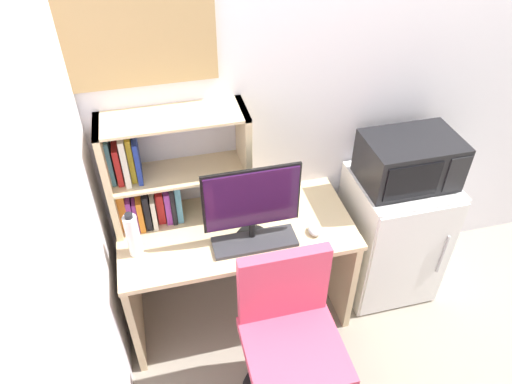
{
  "coord_description": "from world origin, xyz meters",
  "views": [
    {
      "loc": [
        -1.27,
        -2.09,
        2.48
      ],
      "look_at": [
        -0.83,
        -0.32,
        0.97
      ],
      "focal_mm": 33.61,
      "sensor_mm": 36.0,
      "label": 1
    }
  ],
  "objects": [
    {
      "name": "wall_back",
      "position": [
        0.4,
        0.02,
        1.3
      ],
      "size": [
        6.4,
        0.04,
        2.6
      ],
      "primitive_type": "cube",
      "color": "silver",
      "rests_on": "ground_plane"
    },
    {
      "name": "desk",
      "position": [
        -0.93,
        -0.3,
        0.5
      ],
      "size": [
        1.24,
        0.59,
        0.72
      ],
      "color": "beige",
      "rests_on": "ground_plane"
    },
    {
      "name": "hutch_bookshelf",
      "position": [
        -1.29,
        -0.11,
        1.0
      ],
      "size": [
        0.71,
        0.25,
        0.62
      ],
      "color": "beige",
      "rests_on": "desk"
    },
    {
      "name": "monitor",
      "position": [
        -0.87,
        -0.39,
        0.97
      ],
      "size": [
        0.49,
        0.17,
        0.44
      ],
      "color": "black",
      "rests_on": "desk"
    },
    {
      "name": "keyboard",
      "position": [
        -0.86,
        -0.43,
        0.73
      ],
      "size": [
        0.43,
        0.15,
        0.02
      ],
      "primitive_type": "cube",
      "color": "#333338",
      "rests_on": "desk"
    },
    {
      "name": "computer_mouse",
      "position": [
        -0.54,
        -0.43,
        0.74
      ],
      "size": [
        0.07,
        0.09,
        0.04
      ],
      "primitive_type": "ellipsoid",
      "color": "silver",
      "rests_on": "desk"
    },
    {
      "name": "water_bottle",
      "position": [
        -1.45,
        -0.35,
        0.84
      ],
      "size": [
        0.07,
        0.07,
        0.26
      ],
      "color": "silver",
      "rests_on": "desk"
    },
    {
      "name": "mini_fridge",
      "position": [
        0.03,
        -0.27,
        0.42
      ],
      "size": [
        0.53,
        0.52,
        0.84
      ],
      "color": "white",
      "rests_on": "ground_plane"
    },
    {
      "name": "microwave",
      "position": [
        0.03,
        -0.27,
        0.97
      ],
      "size": [
        0.5,
        0.35,
        0.27
      ],
      "color": "black",
      "rests_on": "mini_fridge"
    },
    {
      "name": "desk_chair",
      "position": [
        -0.79,
        -0.86,
        0.4
      ],
      "size": [
        0.53,
        0.53,
        0.91
      ],
      "color": "black",
      "rests_on": "ground_plane"
    },
    {
      "name": "wall_corkboard",
      "position": [
        -1.29,
        -0.01,
        1.67
      ],
      "size": [
        0.7,
        0.02,
        0.43
      ],
      "primitive_type": "cube",
      "color": "tan"
    }
  ]
}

